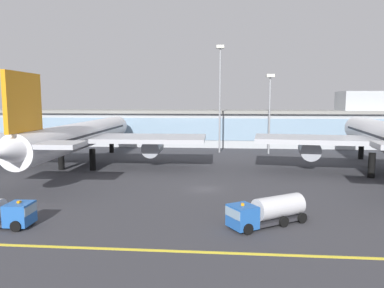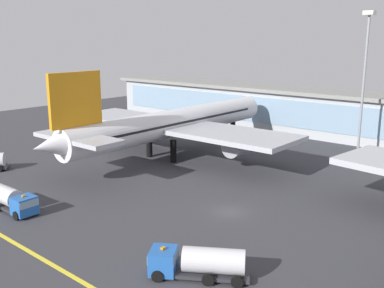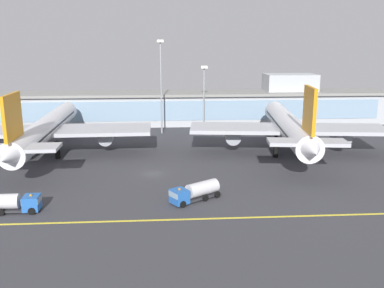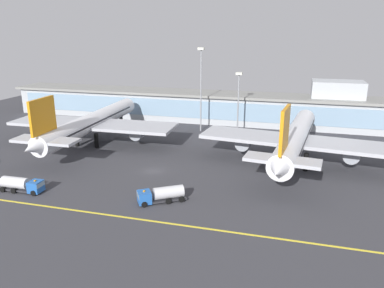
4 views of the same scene
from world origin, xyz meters
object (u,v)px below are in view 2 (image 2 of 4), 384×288
(airliner_near_left, at_px, (173,124))
(service_truck_far, at_px, (196,262))
(apron_light_mast_west, at_px, (365,65))
(baggage_tug_near, at_px, (11,199))

(airliner_near_left, distance_m, service_truck_far, 43.94)
(service_truck_far, bearing_deg, airliner_near_left, -77.12)
(airliner_near_left, relative_size, apron_light_mast_west, 2.21)
(service_truck_far, xyz_separation_m, apron_light_mast_west, (-5.40, 51.93, 15.11))
(service_truck_far, height_order, apron_light_mast_west, apron_light_mast_west)
(baggage_tug_near, xyz_separation_m, service_truck_far, (27.87, 2.80, 0.00))
(apron_light_mast_west, bearing_deg, baggage_tug_near, -112.33)
(apron_light_mast_west, bearing_deg, airliner_near_left, -140.40)
(airliner_near_left, bearing_deg, apron_light_mast_west, -51.71)
(baggage_tug_near, height_order, service_truck_far, same)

